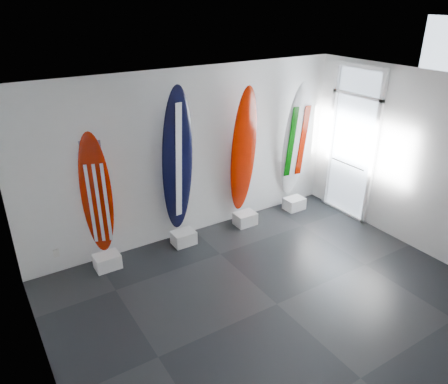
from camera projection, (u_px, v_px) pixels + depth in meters
floor at (277, 304)px, 6.12m from camera, size 6.00×6.00×0.00m
ceiling at (291, 94)px, 4.86m from camera, size 6.00×6.00×0.00m
wall_back at (191, 155)px, 7.41m from camera, size 6.00×0.00×6.00m
wall_left at (36, 289)px, 4.04m from camera, size 0.00×5.00×5.00m
wall_right at (426, 166)px, 6.94m from camera, size 0.00×5.00×5.00m
display_block_usa at (107, 261)px, 6.89m from camera, size 0.40×0.30×0.24m
surfboard_usa at (97, 195)px, 6.49m from camera, size 0.50×0.34×2.05m
display_block_navy at (184, 238)px, 7.56m from camera, size 0.40×0.30×0.24m
surfboard_navy at (178, 162)px, 7.05m from camera, size 0.60×0.32×2.57m
display_block_swiss at (245, 219)px, 8.21m from camera, size 0.40×0.30×0.24m
surfboard_swiss at (244, 152)px, 7.72m from camera, size 0.56×0.34×2.43m
display_block_italy at (294, 204)px, 8.80m from camera, size 0.40×0.30×0.24m
surfboard_italy at (296, 142)px, 8.33m from camera, size 0.60×0.48×2.39m
wall_outlet at (56, 253)px, 6.69m from camera, size 0.09×0.02×0.13m
glass_door at (352, 145)px, 8.15m from camera, size 0.12×1.16×2.85m
balcony at (390, 176)px, 9.18m from camera, size 2.80×2.20×1.20m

